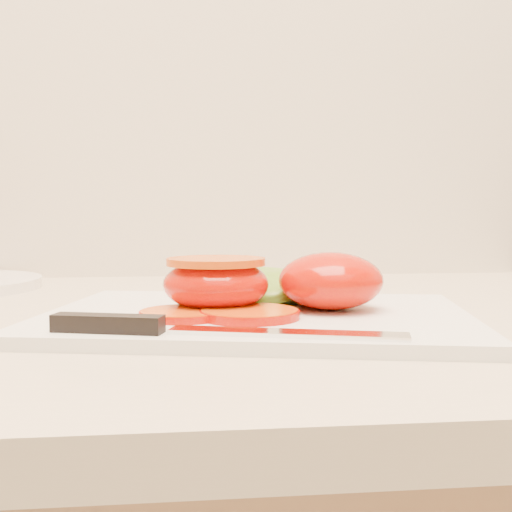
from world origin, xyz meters
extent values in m
cube|color=white|center=(-0.26, 1.61, 0.94)|extent=(0.39, 0.31, 0.01)
ellipsoid|color=red|center=(-0.20, 1.61, 0.96)|extent=(0.09, 0.09, 0.05)
ellipsoid|color=red|center=(-0.30, 1.61, 0.96)|extent=(0.09, 0.09, 0.04)
cylinder|color=#D13600|center=(-0.30, 1.61, 0.98)|extent=(0.08, 0.08, 0.01)
cylinder|color=#C95910|center=(-0.27, 1.57, 0.94)|extent=(0.07, 0.07, 0.01)
cylinder|color=#C95910|center=(-0.32, 1.58, 0.94)|extent=(0.07, 0.07, 0.01)
ellipsoid|color=#6BAA2D|center=(-0.26, 1.68, 0.95)|extent=(0.16, 0.16, 0.03)
ellipsoid|color=#6BAA2D|center=(-0.22, 1.67, 0.95)|extent=(0.12, 0.10, 0.02)
cube|color=silver|center=(-0.25, 1.50, 0.94)|extent=(0.16, 0.06, 0.00)
cube|color=black|center=(-0.37, 1.53, 0.95)|extent=(0.08, 0.04, 0.01)
camera|label=1|loc=(-0.32, 1.09, 1.02)|focal=45.00mm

